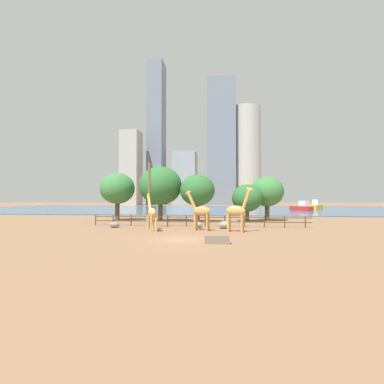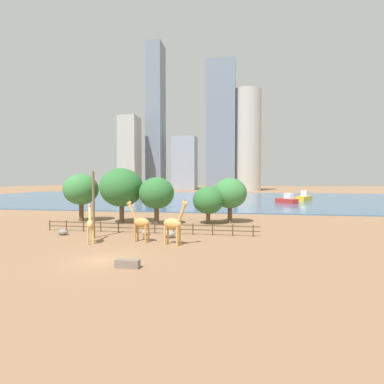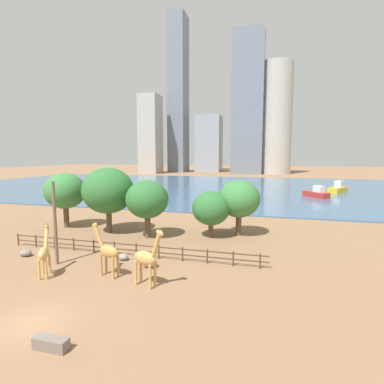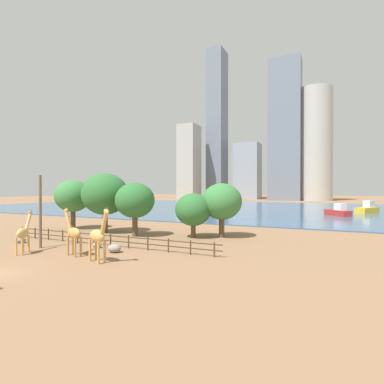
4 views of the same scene
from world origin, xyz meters
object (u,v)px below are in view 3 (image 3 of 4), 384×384
Objects in this scene: feeding_trough at (51,344)px; tree_right_small at (147,199)px; giraffe_companion at (108,251)px; tree_left_large at (211,208)px; boulder_by_pole at (150,263)px; boat_ferry at (317,193)px; boulder_small at (26,253)px; utility_pole at (55,223)px; tree_right_tall at (108,191)px; giraffe_young at (147,258)px; tree_center_broad at (239,199)px; boulder_near_fence at (123,257)px; boat_sailboat at (338,189)px; giraffe_tall at (44,253)px; tree_left_small at (65,191)px.

feeding_trough is 0.27× the size of tree_right_small.
giraffe_companion is 2.40× the size of feeding_trough.
tree_left_large is at bearing 17.00° from tree_right_small.
boulder_by_pole is 53.04m from boat_ferry.
boulder_by_pole is 1.09× the size of boulder_small.
utility_pole is at bearing -170.01° from boulder_by_pole.
tree_right_tall is at bearing -43.25° from giraffe_companion.
tree_left_large is (1.79, 14.43, 1.29)m from giraffe_young.
tree_center_broad is at bearing 10.79° from tree_right_tall.
tree_right_tall is (-12.67, -1.27, 1.83)m from tree_left_large.
boat_sailboat is (29.05, 59.05, 0.91)m from boulder_near_fence.
giraffe_tall is at bearing -69.36° from utility_pole.
tree_center_broad is at bearing 34.99° from boulder_small.
tree_right_small is at bearing 97.13° from boulder_near_fence.
giraffe_companion is 0.53× the size of tree_right_tall.
boulder_near_fence is 53.35m from boat_ferry.
boat_sailboat is (26.35, 71.51, 0.91)m from feeding_trough.
boulder_by_pole is at bearing 88.40° from feeding_trough.
boulder_small is 11.63m from tree_right_tall.
tree_right_tall is at bearing 113.67° from feeding_trough.
giraffe_young is 0.65× the size of boat_sailboat.
tree_left_large is at bearing -95.89° from giraffe_companion.
boulder_by_pole is at bearing -116.03° from tree_center_broad.
boat_ferry is (36.12, 38.75, -3.78)m from tree_left_small.
giraffe_tall is at bearing -151.49° from boulder_by_pole.
boulder_small is at bearing 107.25° from boat_ferry.
boat_ferry is 0.86× the size of boat_sailboat.
boat_ferry is (13.43, 36.68, -3.28)m from tree_center_broad.
tree_right_small is 47.05m from boat_ferry.
tree_left_large is at bearing 116.87° from boat_ferry.
utility_pole is 1.09× the size of tree_right_small.
boat_sailboat is (34.24, 61.46, -2.47)m from utility_pole.
giraffe_young is at bearing -106.68° from tree_center_broad.
utility_pole reaches higher than boulder_by_pole.
giraffe_young is 0.57× the size of tree_right_tall.
feeding_trough is at bearing -51.85° from utility_pole.
giraffe_tall is 0.60× the size of tree_center_broad.
boulder_near_fence is 3.17m from boulder_by_pole.
boat_ferry is at bearing 64.93° from boulder_near_fence.
tree_center_broad is 0.91× the size of tree_left_small.
giraffe_tall is 6.70m from boulder_near_fence.
boulder_small is at bearing 167.72° from utility_pole.
boat_ferry is (19.59, 49.28, 0.71)m from boulder_by_pole.
boulder_by_pole is at bearing -45.10° from tree_right_tall.
utility_pole is 4.08× the size of feeding_trough.
giraffe_tall is 0.59× the size of tree_right_small.
boat_ferry is at bearing -56.01° from giraffe_tall.
boat_sailboat reaches higher than boulder_near_fence.
giraffe_young is 0.84× the size of tree_left_large.
boulder_near_fence is 9.65m from boulder_small.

